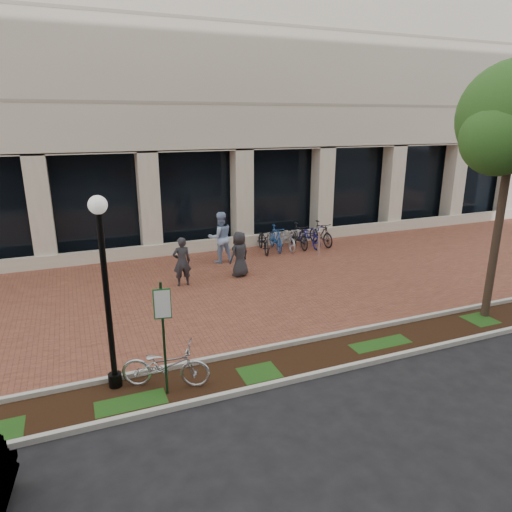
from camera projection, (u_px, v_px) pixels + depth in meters
name	position (u px, v px, depth m)	size (l,w,h in m)	color
ground	(238.00, 286.00, 15.39)	(120.00, 120.00, 0.00)	black
brick_plaza	(238.00, 286.00, 15.39)	(40.00, 9.00, 0.01)	brown
planting_strip	(314.00, 358.00, 10.73)	(40.00, 1.50, 0.01)	black
curb_plaza_side	(299.00, 342.00, 11.38)	(40.00, 0.12, 0.12)	#B9B9AF
curb_street_side	(330.00, 371.00, 10.05)	(40.00, 0.12, 0.12)	#B9B9AF
near_office_building	(161.00, 18.00, 21.80)	(40.00, 12.12, 16.00)	beige
parking_sign	(163.00, 325.00, 8.88)	(0.34, 0.07, 2.43)	#13361A
lamppost	(106.00, 284.00, 8.93)	(0.36, 0.36, 4.04)	black
locked_bicycle	(166.00, 365.00, 9.47)	(0.65, 1.86, 0.98)	#B9B9BE
pedestrian_left	(182.00, 262.00, 15.18)	(0.61, 0.40, 1.68)	#29292E
pedestrian_mid	(220.00, 237.00, 17.68)	(0.97, 0.76, 2.00)	#92AFD9
pedestrian_right	(240.00, 254.00, 16.13)	(0.80, 0.52, 1.63)	#242529
bollard	(319.00, 242.00, 18.78)	(0.12, 0.12, 1.04)	silver
bike_rack_cluster	(293.00, 237.00, 19.70)	(3.56, 1.94, 1.08)	black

